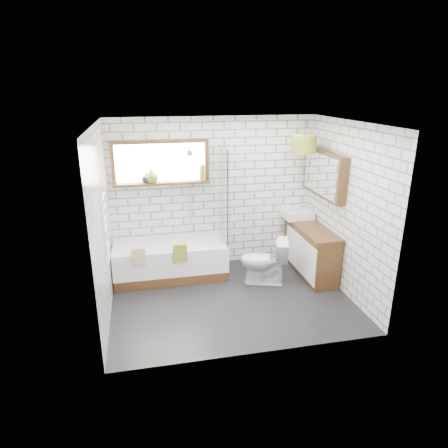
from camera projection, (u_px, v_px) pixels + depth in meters
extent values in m
cube|color=black|center=(231.00, 298.00, 5.84)|extent=(3.40, 2.60, 0.01)
cube|color=white|center=(232.00, 123.00, 5.02)|extent=(3.40, 2.60, 0.01)
cube|color=white|center=(214.00, 193.00, 6.64)|extent=(3.40, 0.01, 2.50)
cube|color=white|center=(259.00, 254.00, 4.23)|extent=(3.40, 0.01, 2.50)
cube|color=white|center=(102.00, 226.00, 5.10)|extent=(0.01, 2.60, 2.50)
cube|color=white|center=(346.00, 209.00, 5.77)|extent=(0.01, 2.60, 2.50)
cube|color=#3A2210|center=(161.00, 163.00, 6.25)|extent=(1.52, 0.16, 0.68)
cube|color=white|center=(106.00, 229.00, 5.12)|extent=(0.06, 0.52, 1.00)
cube|color=#3A2210|center=(325.00, 174.00, 6.18)|extent=(0.16, 1.20, 0.70)
cylinder|color=silver|center=(190.00, 189.00, 6.49)|extent=(0.02, 0.02, 1.30)
cube|color=white|center=(170.00, 260.00, 6.43)|extent=(1.77, 0.78, 0.57)
cube|color=white|center=(223.00, 195.00, 6.26)|extent=(0.02, 0.72, 1.50)
cube|color=olive|center=(180.00, 253.00, 6.01)|extent=(0.21, 0.06, 0.29)
cube|color=tan|center=(139.00, 257.00, 5.89)|extent=(0.21, 0.05, 0.27)
cube|color=#3A2210|center=(310.00, 250.00, 6.55)|extent=(0.45, 1.39, 0.80)
cube|color=white|center=(297.00, 214.00, 6.84)|extent=(0.47, 0.41, 0.14)
cylinder|color=silver|center=(306.00, 210.00, 6.85)|extent=(0.03, 0.03, 0.15)
imported|color=white|center=(264.00, 261.00, 6.19)|extent=(0.61, 0.81, 0.73)
imported|color=olive|center=(151.00, 177.00, 6.26)|extent=(0.24, 0.24, 0.23)
imported|color=black|center=(147.00, 179.00, 6.25)|extent=(0.20, 0.20, 0.17)
cylinder|color=olive|center=(202.00, 174.00, 6.42)|extent=(0.09, 0.09, 0.24)
cylinder|color=olive|center=(304.00, 144.00, 6.10)|extent=(0.37, 0.37, 0.27)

